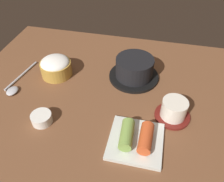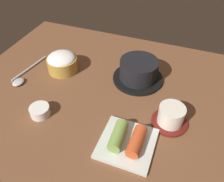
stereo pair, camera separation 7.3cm
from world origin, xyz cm
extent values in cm
cube|color=brown|center=(0.00, 0.00, 1.00)|extent=(100.00, 76.00, 2.00)
cylinder|color=black|center=(7.37, 10.10, 2.50)|extent=(17.91, 17.91, 1.00)
cylinder|color=black|center=(7.37, 10.10, 6.50)|extent=(13.30, 13.30, 7.00)
cylinder|color=#D15619|center=(7.37, 10.10, 9.70)|extent=(11.70, 11.70, 0.60)
cylinder|color=#B78C38|center=(-20.54, 5.56, 4.63)|extent=(11.13, 11.13, 5.27)
ellipsoid|color=white|center=(-20.54, 5.56, 7.27)|extent=(10.24, 10.24, 3.90)
cylinder|color=maroon|center=(21.63, -6.02, 2.40)|extent=(10.65, 10.65, 0.80)
cylinder|color=silver|center=(21.63, -6.02, 5.61)|extent=(7.50, 7.50, 5.62)
cylinder|color=#C6D18C|center=(21.63, -6.02, 8.12)|extent=(6.38, 6.38, 0.40)
cube|color=silver|center=(12.19, -17.56, 2.50)|extent=(14.68, 14.68, 1.00)
cylinder|color=#7A9E47|center=(9.62, -17.56, 4.78)|extent=(3.98, 8.97, 3.57)
cylinder|color=#C64C23|center=(14.75, -17.56, 4.78)|extent=(3.80, 8.90, 3.57)
cylinder|color=white|center=(-15.93, -16.53, 3.50)|extent=(6.08, 6.08, 3.01)
cylinder|color=brown|center=(-15.93, -16.53, 4.71)|extent=(4.99, 4.99, 0.50)
cylinder|color=#B7B7BC|center=(-32.91, 1.59, 2.40)|extent=(3.73, 17.37, 0.80)
ellipsoid|color=#B7B7BC|center=(-31.43, -7.03, 2.72)|extent=(3.60, 4.68, 1.26)
camera|label=1|loc=(13.89, -54.12, 54.69)|focal=36.33mm
camera|label=2|loc=(20.87, -52.02, 54.69)|focal=36.33mm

